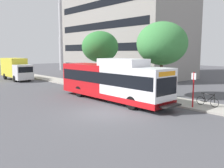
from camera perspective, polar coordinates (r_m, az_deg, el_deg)
ground_plane at (r=22.95m, az=-15.24°, el=-3.09°), size 120.00×120.00×0.00m
sidewalk_curb at (r=25.27m, az=1.19°, el=-1.67°), size 3.00×56.00×0.14m
transit_bus at (r=20.50m, az=-0.14°, el=0.74°), size 2.58×12.25×3.65m
bus_stop_sign_pole at (r=18.33m, az=18.97°, el=-0.69°), size 0.10×0.36×2.60m
bicycle_parked at (r=19.32m, az=21.97°, el=-3.70°), size 0.52×1.76×1.02m
street_tree_near_stop at (r=22.38m, az=11.90°, el=9.49°), size 4.62×4.62×6.78m
street_tree_mid_block at (r=28.16m, az=-2.88°, el=8.91°), size 4.26×4.26×6.47m
box_truck_background at (r=38.28m, az=-22.06°, el=3.49°), size 2.32×7.01×3.25m
lattice_comm_tower at (r=57.29m, az=-12.22°, el=14.35°), size 1.10×1.10×32.62m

